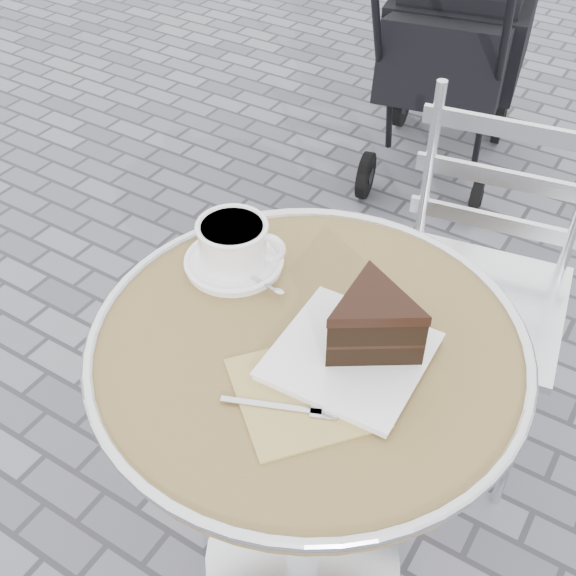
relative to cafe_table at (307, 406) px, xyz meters
The scene contains 6 objects.
ground 0.57m from the cafe_table, ahead, with size 80.00×80.00×0.00m, color slate.
cafe_table is the anchor object (origin of this frame).
cappuccino_set 0.31m from the cafe_table, 156.02° to the left, with size 0.20×0.17×0.09m.
cake_plate_set 0.24m from the cafe_table, 12.20° to the left, with size 0.28×0.36×0.12m.
bistro_chair 0.63m from the cafe_table, 80.22° to the left, with size 0.46×0.46×0.89m.
baby_stroller 1.82m from the cafe_table, 103.73° to the left, with size 0.62×1.04×1.01m.
Camera 1 is at (0.40, -0.70, 1.57)m, focal length 45.00 mm.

